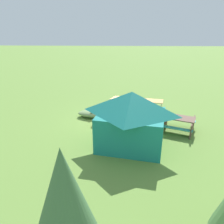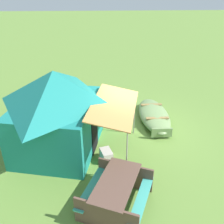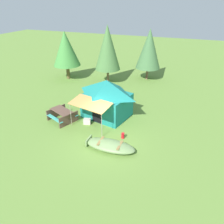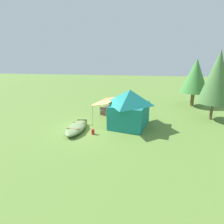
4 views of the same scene
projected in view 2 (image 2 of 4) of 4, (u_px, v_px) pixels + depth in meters
The scene contains 6 objects.
ground_plane at pixel (137, 130), 9.68m from camera, with size 80.00×80.00×0.00m, color olive.
beached_rowboat at pixel (154, 115), 10.24m from camera, with size 2.92×1.18×0.47m.
canvas_cabin_tent at pixel (57, 110), 8.09m from camera, with size 3.70×4.32×2.73m.
picnic_table at pixel (116, 191), 6.27m from camera, with size 2.17×2.08×0.79m.
cooler_box at pixel (106, 156), 8.00m from camera, with size 0.47×0.31×0.38m, color beige.
fuel_can at pixel (122, 113), 10.52m from camera, with size 0.20×0.20×0.35m, color red.
Camera 2 is at (-8.16, 1.37, 5.15)m, focal length 40.68 mm.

